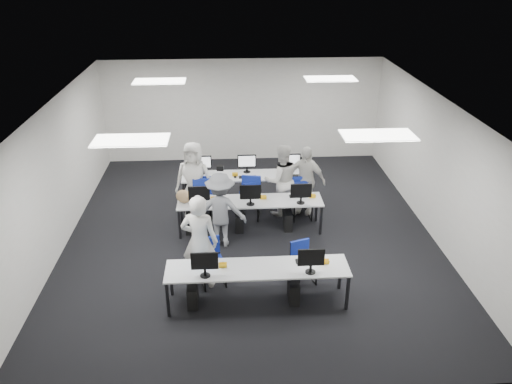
{
  "coord_description": "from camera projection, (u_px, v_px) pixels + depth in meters",
  "views": [
    {
      "loc": [
        -0.46,
        -9.61,
        5.7
      ],
      "look_at": [
        0.12,
        0.07,
        1.0
      ],
      "focal_mm": 35.0,
      "sensor_mm": 36.0,
      "label": 1
    }
  ],
  "objects": [
    {
      "name": "student_2",
      "position": [
        194.0,
        179.0,
        11.66
      ],
      "size": [
        0.97,
        0.73,
        1.79
      ],
      "primitive_type": "imported",
      "rotation": [
        0.0,
        0.0,
        -0.2
      ],
      "color": "silver",
      "rests_on": "ground"
    },
    {
      "name": "chair_3",
      "position": [
        250.0,
        205.0,
        11.77
      ],
      "size": [
        0.56,
        0.59,
        0.96
      ],
      "rotation": [
        0.0,
        0.0,
        -0.18
      ],
      "color": "navy",
      "rests_on": "ground"
    },
    {
      "name": "chair_6",
      "position": [
        249.0,
        200.0,
        12.06
      ],
      "size": [
        0.49,
        0.52,
        0.81
      ],
      "rotation": [
        0.0,
        0.0,
        0.24
      ],
      "color": "navy",
      "rests_on": "ground"
    },
    {
      "name": "room",
      "position": [
        250.0,
        172.0,
        10.49
      ],
      "size": [
        9.0,
        9.02,
        3.0
      ],
      "color": "black",
      "rests_on": "ground"
    },
    {
      "name": "dslr_camera",
      "position": [
        220.0,
        168.0,
        10.17
      ],
      "size": [
        0.16,
        0.19,
        0.1
      ],
      "primitive_type": "cube",
      "rotation": [
        0.0,
        0.0,
        3.04
      ],
      "color": "black",
      "rests_on": "photographer"
    },
    {
      "name": "ceiling_panels",
      "position": [
        250.0,
        103.0,
        9.85
      ],
      "size": [
        5.2,
        4.6,
        0.02
      ],
      "color": "white",
      "rests_on": "room"
    },
    {
      "name": "chair_1",
      "position": [
        303.0,
        270.0,
        9.44
      ],
      "size": [
        0.52,
        0.54,
        0.82
      ],
      "rotation": [
        0.0,
        0.0,
        0.33
      ],
      "color": "navy",
      "rests_on": "ground"
    },
    {
      "name": "chair_7",
      "position": [
        299.0,
        201.0,
        11.99
      ],
      "size": [
        0.52,
        0.55,
        0.88
      ],
      "rotation": [
        0.0,
        0.0,
        0.22
      ],
      "color": "navy",
      "rests_on": "ground"
    },
    {
      "name": "chair_4",
      "position": [
        301.0,
        206.0,
        11.73
      ],
      "size": [
        0.52,
        0.56,
        0.96
      ],
      "rotation": [
        0.0,
        0.0,
        0.12
      ],
      "color": "navy",
      "rests_on": "ground"
    },
    {
      "name": "student_1",
      "position": [
        281.0,
        180.0,
        11.65
      ],
      "size": [
        0.96,
        0.81,
        1.75
      ],
      "primitive_type": "imported",
      "rotation": [
        0.0,
        0.0,
        3.32
      ],
      "color": "silver",
      "rests_on": "ground"
    },
    {
      "name": "chair_2",
      "position": [
        203.0,
        205.0,
        11.75
      ],
      "size": [
        0.52,
        0.56,
        0.96
      ],
      "rotation": [
        0.0,
        0.0,
        -0.12
      ],
      "color": "navy",
      "rests_on": "ground"
    },
    {
      "name": "equipment_mid",
      "position": [
        242.0,
        216.0,
        11.15
      ],
      "size": [
        2.91,
        0.41,
        1.19
      ],
      "color": "white",
      "rests_on": "desk_mid"
    },
    {
      "name": "chair_0",
      "position": [
        212.0,
        270.0,
        9.39
      ],
      "size": [
        0.56,
        0.58,
        0.9
      ],
      "rotation": [
        0.0,
        0.0,
        0.28
      ],
      "color": "navy",
      "rests_on": "ground"
    },
    {
      "name": "desk_mid",
      "position": [
        250.0,
        203.0,
        11.03
      ],
      "size": [
        3.2,
        0.7,
        0.73
      ],
      "color": "silver",
      "rests_on": "ground"
    },
    {
      "name": "chair_5",
      "position": [
        205.0,
        201.0,
        11.91
      ],
      "size": [
        0.52,
        0.56,
        0.99
      ],
      "rotation": [
        0.0,
        0.0,
        -0.06
      ],
      "color": "navy",
      "rests_on": "ground"
    },
    {
      "name": "student_3",
      "position": [
        305.0,
        180.0,
        11.75
      ],
      "size": [
        1.06,
        0.78,
        1.67
      ],
      "primitive_type": "imported",
      "rotation": [
        0.0,
        0.0,
        -0.43
      ],
      "color": "silver",
      "rests_on": "ground"
    },
    {
      "name": "desk_front",
      "position": [
        257.0,
        270.0,
        8.7
      ],
      "size": [
        3.2,
        0.7,
        0.73
      ],
      "color": "silver",
      "rests_on": "ground"
    },
    {
      "name": "desk_back",
      "position": [
        247.0,
        177.0,
        12.29
      ],
      "size": [
        3.2,
        0.7,
        0.73
      ],
      "color": "silver",
      "rests_on": "ground"
    },
    {
      "name": "equipment_back",
      "position": [
        255.0,
        188.0,
        12.46
      ],
      "size": [
        2.91,
        0.41,
        1.19
      ],
      "color": "white",
      "rests_on": "desk_back"
    },
    {
      "name": "student_0",
      "position": [
        200.0,
        242.0,
        9.06
      ],
      "size": [
        0.76,
        0.57,
        1.87
      ],
      "primitive_type": "imported",
      "rotation": [
        0.0,
        0.0,
        2.94
      ],
      "color": "silver",
      "rests_on": "ground"
    },
    {
      "name": "handbag",
      "position": [
        184.0,
        196.0,
        10.87
      ],
      "size": [
        0.41,
        0.33,
        0.29
      ],
      "primitive_type": "ellipsoid",
      "rotation": [
        0.0,
        0.0,
        -0.34
      ],
      "color": "#9C7551",
      "rests_on": "desk_mid"
    },
    {
      "name": "photographer",
      "position": [
        221.0,
        210.0,
        10.39
      ],
      "size": [
        1.12,
        0.72,
        1.65
      ],
      "primitive_type": "imported",
      "rotation": [
        0.0,
        0.0,
        3.04
      ],
      "color": "slate",
      "rests_on": "ground"
    },
    {
      "name": "equipment_front",
      "position": [
        247.0,
        286.0,
        8.81
      ],
      "size": [
        2.51,
        0.41,
        1.19
      ],
      "color": "#0C489E",
      "rests_on": "desk_front"
    }
  ]
}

